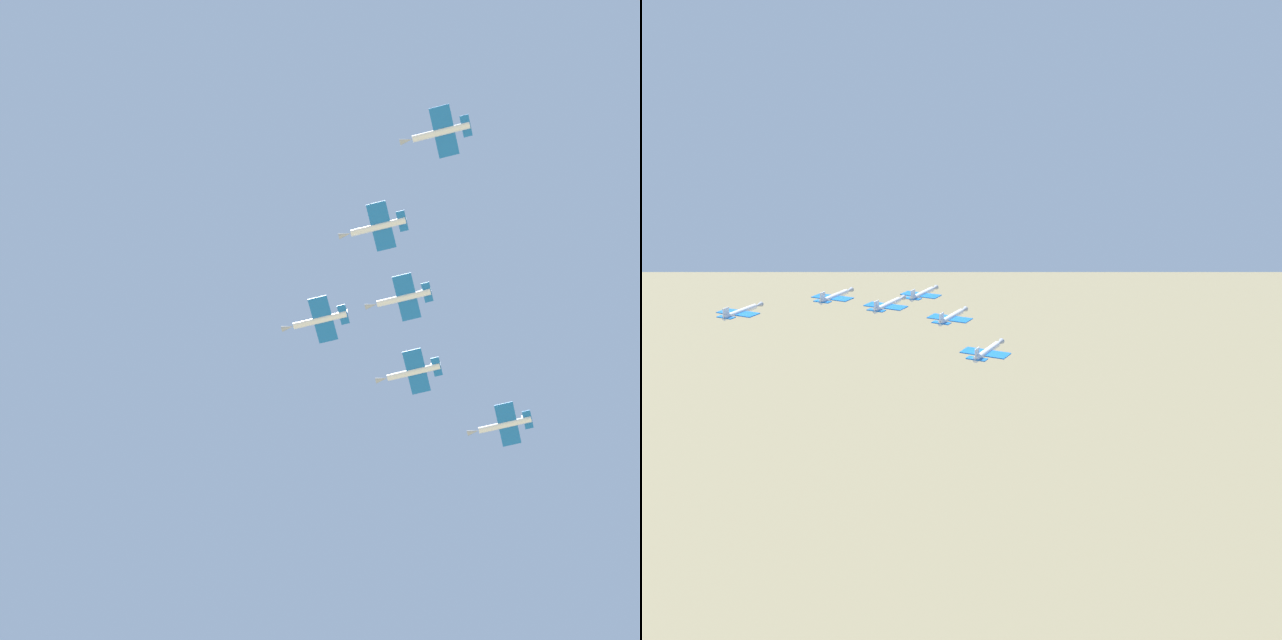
% 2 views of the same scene
% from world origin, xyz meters
% --- Properties ---
extents(jet_lead, '(8.67, 11.17, 2.37)m').
position_xyz_m(jet_lead, '(-14.29, 6.33, 181.23)').
color(jet_lead, white).
extents(jet_port_inner, '(8.67, 11.17, 2.37)m').
position_xyz_m(jet_port_inner, '(-31.37, -0.35, 182.27)').
color(jet_port_inner, white).
extents(jet_starboard_inner, '(8.67, 11.17, 2.37)m').
position_xyz_m(jet_starboard_inner, '(-7.61, -10.75, 181.19)').
color(jet_starboard_inner, white).
extents(jet_port_outer, '(8.67, 11.17, 2.37)m').
position_xyz_m(jet_port_outer, '(-20.01, -6.74, 182.35)').
color(jet_port_outer, white).
extents(jet_starboard_outer, '(8.67, 11.17, 2.37)m').
position_xyz_m(jet_starboard_outer, '(-48.45, -7.04, 180.84)').
color(jet_starboard_outer, white).
extents(jet_center_rear, '(8.67, 11.17, 2.37)m').
position_xyz_m(jet_center_rear, '(-0.93, -27.82, 180.15)').
color(jet_center_rear, white).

